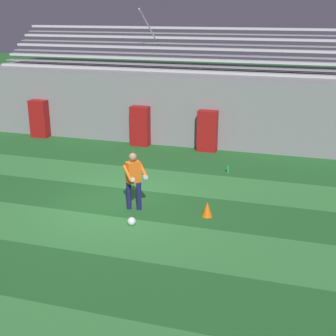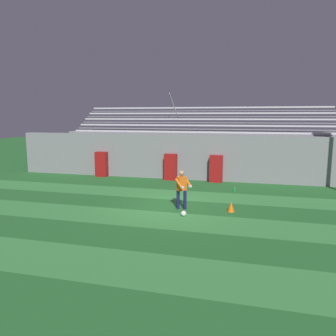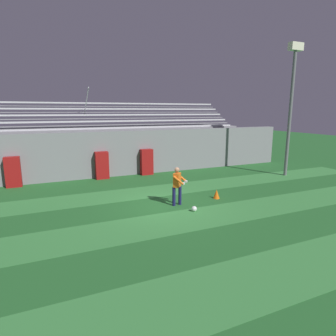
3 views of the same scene
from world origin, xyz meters
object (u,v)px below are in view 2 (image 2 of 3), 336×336
at_px(padding_pillar_far_left, 102,164).
at_px(goalkeeper, 182,187).
at_px(padding_pillar_gate_left, 171,167).
at_px(water_bottle, 235,190).
at_px(traffic_cone, 231,207).
at_px(soccer_ball, 184,213).
at_px(padding_pillar_gate_right, 216,169).

bearing_deg(padding_pillar_far_left, goalkeeper, -42.59).
distance_m(padding_pillar_gate_left, water_bottle, 4.76).
xyz_separation_m(goalkeeper, water_bottle, (2.03, 3.85, -0.83)).
xyz_separation_m(padding_pillar_gate_left, traffic_cone, (4.13, -6.08, -0.61)).
bearing_deg(water_bottle, traffic_cone, -89.13).
bearing_deg(soccer_ball, water_bottle, 70.26).
distance_m(padding_pillar_gate_right, traffic_cone, 6.24).
relative_size(padding_pillar_gate_left, goalkeeper, 0.98).
distance_m(goalkeeper, soccer_ball, 1.33).
distance_m(traffic_cone, water_bottle, 3.73).
xyz_separation_m(padding_pillar_far_left, goalkeeper, (6.75, -6.21, 0.14)).
distance_m(padding_pillar_gate_left, padding_pillar_far_left, 4.70).
relative_size(soccer_ball, water_bottle, 0.92).
bearing_deg(goalkeeper, water_bottle, 62.24).
distance_m(padding_pillar_far_left, water_bottle, 9.12).
height_order(traffic_cone, water_bottle, traffic_cone).
height_order(padding_pillar_gate_left, water_bottle, padding_pillar_gate_left).
height_order(goalkeeper, soccer_ball, goalkeeper).
bearing_deg(goalkeeper, padding_pillar_far_left, 137.41).
xyz_separation_m(padding_pillar_gate_right, padding_pillar_far_left, (-7.53, 0.00, 0.00)).
bearing_deg(padding_pillar_gate_right, soccer_ball, -93.89).
relative_size(padding_pillar_gate_left, padding_pillar_far_left, 1.00).
height_order(padding_pillar_gate_left, padding_pillar_far_left, same).
relative_size(goalkeeper, traffic_cone, 3.98).
bearing_deg(padding_pillar_gate_left, water_bottle, -29.97).
bearing_deg(padding_pillar_gate_right, padding_pillar_gate_left, 180.00).
height_order(padding_pillar_gate_right, soccer_ball, padding_pillar_gate_right).
height_order(padding_pillar_gate_left, padding_pillar_gate_right, same).
bearing_deg(traffic_cone, padding_pillar_gate_left, 124.24).
bearing_deg(padding_pillar_far_left, padding_pillar_gate_right, 0.00).
xyz_separation_m(goalkeeper, soccer_ball, (0.29, -0.99, -0.84)).
bearing_deg(goalkeeper, padding_pillar_gate_left, 108.28).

